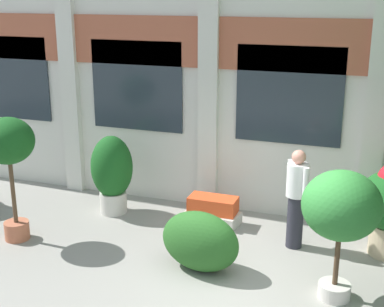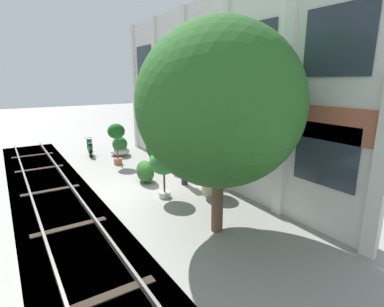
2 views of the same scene
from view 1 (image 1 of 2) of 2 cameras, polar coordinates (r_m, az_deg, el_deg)
The scene contains 8 objects.
ground_plane at distance 7.62m, azimuth 5.66°, elevation -14.57°, with size 80.00×80.00×0.00m, color gray.
apartment_facade at distance 9.48m, azimuth 11.01°, elevation 14.58°, with size 14.80×0.64×7.27m.
potted_plant_low_pan at distance 8.98m, azimuth -18.98°, elevation 0.44°, with size 0.84×0.84×2.08m.
potted_plant_ribbed_drum at distance 9.90m, azimuth -8.53°, elevation -1.90°, with size 0.77×0.77×1.47m.
potted_plant_tall_urn at distance 7.15m, azimuth 15.63°, elevation -5.73°, with size 1.02×1.02×1.80m.
potted_plant_square_trough at distance 9.54m, azimuth 2.25°, elevation -6.14°, with size 0.99×0.58×0.50m.
resident_by_doorway at distance 8.61m, azimuth 11.08°, elevation -4.47°, with size 0.39×0.41×1.63m.
topiary_hedge at distance 7.95m, azimuth 0.86°, elevation -9.34°, with size 1.22×0.70×0.90m, color #286023.
Camera 1 is at (1.50, -6.33, 3.97)m, focal length 50.00 mm.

